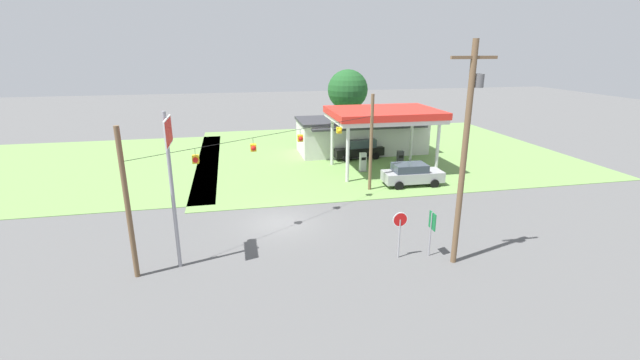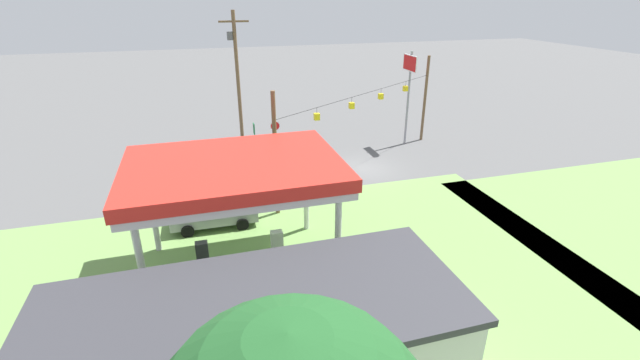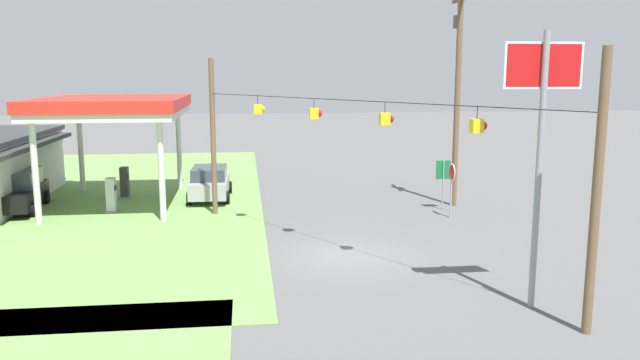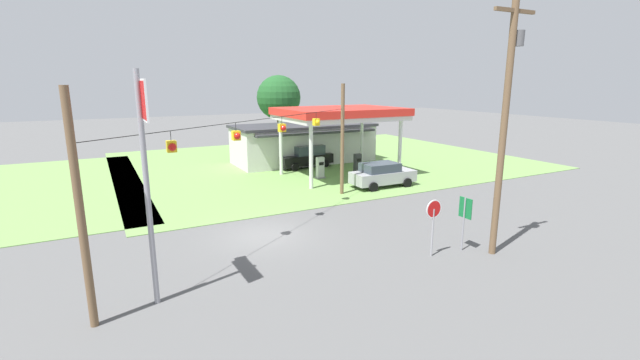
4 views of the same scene
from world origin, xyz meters
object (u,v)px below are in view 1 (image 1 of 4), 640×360
Objects in this scene: utility_pole_main at (466,146)px; tree_behind_station at (348,90)px; stop_sign_overhead at (170,159)px; car_at_pumps_rear at (358,148)px; stop_sign_roadside at (400,225)px; car_at_pumps_front at (412,174)px; fuel_pump_far at (400,161)px; gas_station_canopy at (384,115)px; gas_station_store at (361,135)px; fuel_pump_near at (363,163)px; route_sign at (432,225)px.

utility_pole_main is 29.85m from tree_behind_station.
tree_behind_station is (15.94, 27.42, 0.22)m from stop_sign_overhead.
stop_sign_roadside reaches higher than car_at_pumps_rear.
fuel_pump_far is at bearing 80.82° from car_at_pumps_front.
utility_pole_main is (-2.04, -16.63, 1.14)m from gas_station_canopy.
fuel_pump_near is (-1.96, -6.89, -0.99)m from gas_station_store.
fuel_pump_far is at bearing -78.07° from gas_station_store.
car_at_pumps_rear is at bearing -100.88° from stop_sign_roadside.
route_sign is at bearing 136.86° from utility_pole_main.
tree_behind_station is (2.46, 29.75, -0.27)m from utility_pole_main.
gas_station_canopy is 3.77× the size of route_sign.
gas_station_canopy reaches higher than car_at_pumps_rear.
fuel_pump_near is 0.33× the size of car_at_pumps_rear.
gas_station_canopy is at bearing 179.95° from fuel_pump_far.
car_at_pumps_rear is at bearing 118.88° from fuel_pump_far.
utility_pole_main reaches higher than car_at_pumps_rear.
route_sign is 29.35m from tree_behind_station.
car_at_pumps_rear is 0.63× the size of tree_behind_station.
fuel_pump_far is 16.88m from stop_sign_roadside.
fuel_pump_near is 0.15× the size of utility_pole_main.
utility_pole_main is at bearing 158.67° from stop_sign_roadside.
stop_sign_roadside is (-4.63, -15.62, -3.04)m from gas_station_canopy.
stop_sign_overhead is 13.68m from utility_pole_main.
gas_station_canopy is 1.13× the size of tree_behind_station.
fuel_pump_far is 4.55m from car_at_pumps_front.
stop_sign_overhead is 31.72m from tree_behind_station.
fuel_pump_near is 3.42m from fuel_pump_far.
route_sign is (1.67, -0.14, -0.10)m from stop_sign_roadside.
stop_sign_overhead is 3.20× the size of route_sign.
tree_behind_station is (1.19, 8.63, 4.73)m from car_at_pumps_rear.
utility_pole_main reaches higher than fuel_pump_far.
car_at_pumps_front reaches higher than fuel_pump_near.
tree_behind_station reaches higher than stop_sign_roadside.
utility_pole_main is (13.47, -2.33, 0.49)m from stop_sign_overhead.
utility_pole_main reaches higher than car_at_pumps_front.
car_at_pumps_front is 18.25m from tree_behind_station.
stop_sign_roadside is at bearing 175.06° from route_sign.
car_at_pumps_front is at bearing 30.93° from stop_sign_overhead.
route_sign is at bearing -94.55° from fuel_pump_near.
stop_sign_overhead is at bearing -147.79° from car_at_pumps_front.
gas_station_store is (0.25, 6.89, -3.08)m from gas_station_canopy.
gas_station_store is 2.57× the size of car_at_pumps_rear.
fuel_pump_near is 0.21× the size of tree_behind_station.
fuel_pump_near is 20.42m from stop_sign_overhead.
tree_behind_station reaches higher than route_sign.
fuel_pump_near is 14.18m from tree_behind_station.
car_at_pumps_rear is at bearing 101.70° from car_at_pumps_front.
stop_sign_overhead is 13.19m from route_sign.
gas_station_canopy is 5.44× the size of fuel_pump_near.
stop_sign_overhead reaches higher than car_at_pumps_front.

